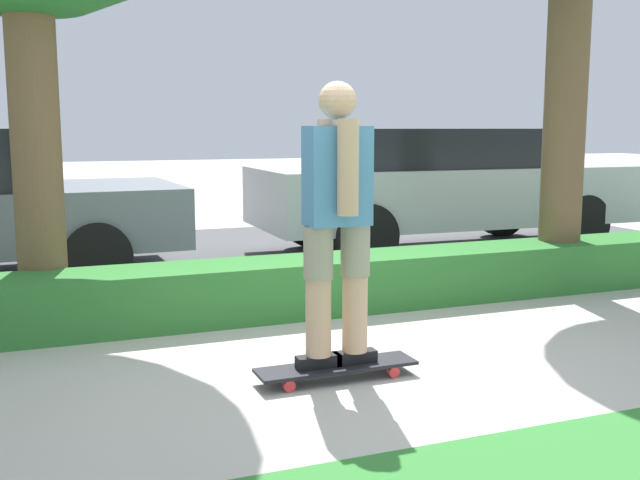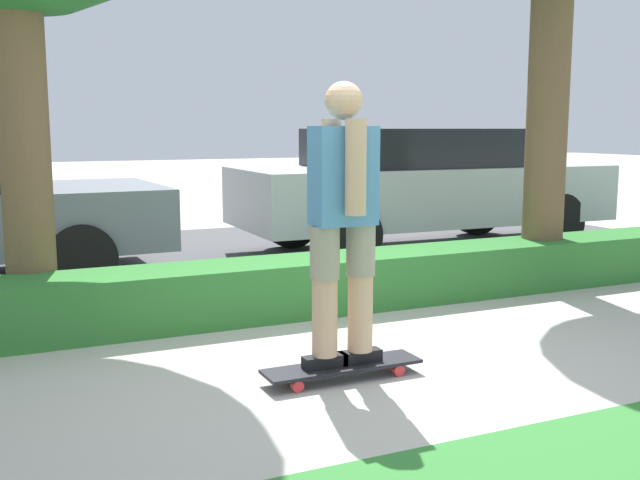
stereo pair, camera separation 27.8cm
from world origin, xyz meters
name	(u,v)px [view 2 (the right image)]	position (x,y,z in m)	size (l,w,h in m)	color
ground_plane	(375,375)	(0.00, 0.00, 0.00)	(60.00, 60.00, 0.00)	#ADA89E
street_asphalt	(190,261)	(0.00, 4.20, 0.00)	(12.54, 5.00, 0.01)	#474749
hedge_row	(276,288)	(0.00, 1.60, 0.21)	(12.54, 0.60, 0.43)	#2D702D
skateboard	(342,367)	(-0.21, 0.01, 0.07)	(0.96, 0.24, 0.09)	black
skater_person	(343,217)	(-0.21, 0.01, 0.95)	(0.49, 0.42, 1.62)	black
parked_car_middle	(421,185)	(2.74, 3.84, 0.78)	(4.49, 1.80, 1.44)	#B7B7BC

